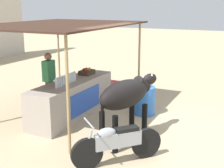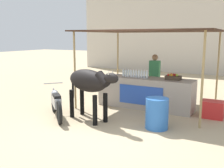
{
  "view_description": "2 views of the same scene",
  "coord_description": "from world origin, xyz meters",
  "px_view_note": "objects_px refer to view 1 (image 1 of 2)",
  "views": [
    {
      "loc": [
        -6.64,
        -2.17,
        2.91
      ],
      "look_at": [
        0.42,
        1.24,
        0.89
      ],
      "focal_mm": 50.0,
      "sensor_mm": 36.0,
      "label": 1
    },
    {
      "loc": [
        2.95,
        -5.42,
        2.23
      ],
      "look_at": [
        -0.34,
        0.62,
        0.99
      ],
      "focal_mm": 42.0,
      "sensor_mm": 36.0,
      "label": 2
    }
  ],
  "objects_px": {
    "vendor_behind_counter": "(49,82)",
    "motorcycle_parked": "(117,142)",
    "fruit_crate": "(87,72)",
    "cow": "(126,96)",
    "water_barrel": "(145,101)",
    "cooler_box": "(110,89)",
    "stall_counter": "(73,99)"
  },
  "relations": [
    {
      "from": "vendor_behind_counter",
      "to": "motorcycle_parked",
      "type": "xyz_separation_m",
      "value": [
        -1.84,
        -2.89,
        -0.42
      ]
    },
    {
      "from": "water_barrel",
      "to": "cow",
      "type": "xyz_separation_m",
      "value": [
        -1.81,
        -0.23,
        0.65
      ]
    },
    {
      "from": "fruit_crate",
      "to": "motorcycle_parked",
      "type": "relative_size",
      "value": 0.32
    },
    {
      "from": "cooler_box",
      "to": "cow",
      "type": "relative_size",
      "value": 0.33
    },
    {
      "from": "cooler_box",
      "to": "cow",
      "type": "xyz_separation_m",
      "value": [
        -2.89,
        -1.81,
        0.79
      ]
    },
    {
      "from": "fruit_crate",
      "to": "motorcycle_parked",
      "type": "xyz_separation_m",
      "value": [
        -2.67,
        -2.19,
        -0.61
      ]
    },
    {
      "from": "cooler_box",
      "to": "motorcycle_parked",
      "type": "distance_m",
      "value": 4.37
    },
    {
      "from": "fruit_crate",
      "to": "cooler_box",
      "type": "distance_m",
      "value": 1.43
    },
    {
      "from": "stall_counter",
      "to": "cooler_box",
      "type": "relative_size",
      "value": 5.0
    },
    {
      "from": "water_barrel",
      "to": "cow",
      "type": "distance_m",
      "value": 1.94
    },
    {
      "from": "motorcycle_parked",
      "to": "vendor_behind_counter",
      "type": "bearing_deg",
      "value": 57.45
    },
    {
      "from": "stall_counter",
      "to": "vendor_behind_counter",
      "type": "relative_size",
      "value": 1.82
    },
    {
      "from": "stall_counter",
      "to": "vendor_behind_counter",
      "type": "distance_m",
      "value": 0.84
    },
    {
      "from": "stall_counter",
      "to": "fruit_crate",
      "type": "height_order",
      "value": "fruit_crate"
    },
    {
      "from": "fruit_crate",
      "to": "cow",
      "type": "distance_m",
      "value": 2.6
    },
    {
      "from": "cooler_box",
      "to": "cow",
      "type": "distance_m",
      "value": 3.5
    },
    {
      "from": "fruit_crate",
      "to": "cow",
      "type": "height_order",
      "value": "cow"
    },
    {
      "from": "vendor_behind_counter",
      "to": "water_barrel",
      "type": "xyz_separation_m",
      "value": [
        0.94,
        -2.42,
        -0.47
      ]
    },
    {
      "from": "cooler_box",
      "to": "water_barrel",
      "type": "relative_size",
      "value": 0.79
    },
    {
      "from": "water_barrel",
      "to": "motorcycle_parked",
      "type": "bearing_deg",
      "value": -170.53
    },
    {
      "from": "fruit_crate",
      "to": "cow",
      "type": "relative_size",
      "value": 0.24
    },
    {
      "from": "cooler_box",
      "to": "water_barrel",
      "type": "bearing_deg",
      "value": -124.39
    },
    {
      "from": "fruit_crate",
      "to": "stall_counter",
      "type": "bearing_deg",
      "value": -176.6
    },
    {
      "from": "cooler_box",
      "to": "water_barrel",
      "type": "distance_m",
      "value": 1.91
    },
    {
      "from": "cow",
      "to": "cooler_box",
      "type": "bearing_deg",
      "value": 32.02
    },
    {
      "from": "stall_counter",
      "to": "water_barrel",
      "type": "bearing_deg",
      "value": -60.13
    },
    {
      "from": "vendor_behind_counter",
      "to": "motorcycle_parked",
      "type": "relative_size",
      "value": 1.19
    },
    {
      "from": "stall_counter",
      "to": "motorcycle_parked",
      "type": "height_order",
      "value": "stall_counter"
    },
    {
      "from": "stall_counter",
      "to": "motorcycle_parked",
      "type": "relative_size",
      "value": 2.16
    },
    {
      "from": "vendor_behind_counter",
      "to": "motorcycle_parked",
      "type": "bearing_deg",
      "value": -122.55
    },
    {
      "from": "fruit_crate",
      "to": "vendor_behind_counter",
      "type": "xyz_separation_m",
      "value": [
        -0.83,
        0.7,
        -0.18
      ]
    },
    {
      "from": "motorcycle_parked",
      "to": "water_barrel",
      "type": "bearing_deg",
      "value": 9.47
    }
  ]
}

